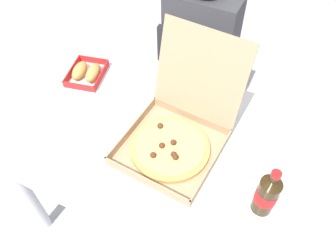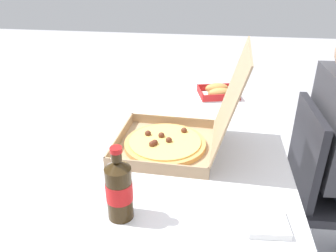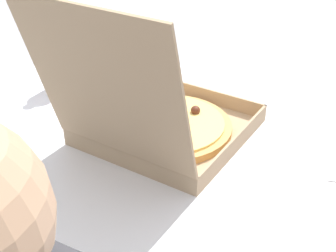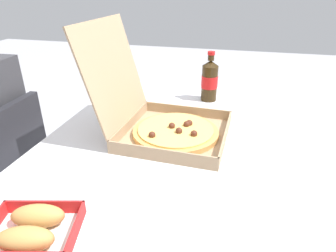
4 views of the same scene
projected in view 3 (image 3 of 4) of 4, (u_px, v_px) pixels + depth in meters
The scene contains 3 objects.
dining_table at pixel (179, 173), 1.13m from camera, with size 1.25×0.81×0.71m.
pizza_box_open at pixel (160, 121), 1.08m from camera, with size 0.38×0.47×0.39m.
cola_bottle at pixel (63, 56), 1.30m from camera, with size 0.07×0.07×0.22m.
Camera 3 is at (-0.43, 0.80, 1.32)m, focal length 49.62 mm.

